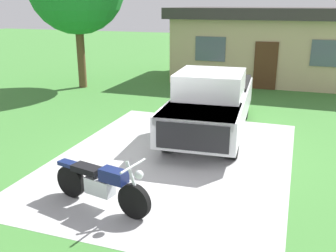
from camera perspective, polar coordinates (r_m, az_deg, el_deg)
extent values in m
plane|color=#3C7732|center=(9.46, 0.75, -4.99)|extent=(80.00, 80.00, 0.00)
cube|color=#A8A8A8|center=(9.46, 0.75, -4.98)|extent=(5.64, 7.51, 0.01)
cylinder|color=black|center=(6.91, -5.11, -11.24)|extent=(0.67, 0.26, 0.66)
cylinder|color=black|center=(7.84, -14.39, -8.05)|extent=(0.67, 0.26, 0.66)
cube|color=silver|center=(7.32, -10.25, -8.90)|extent=(0.60, 0.37, 0.32)
cube|color=#141E51|center=(6.98, -8.21, -7.43)|extent=(0.56, 0.36, 0.24)
cube|color=black|center=(7.39, -12.14, -6.36)|extent=(0.65, 0.40, 0.12)
cube|color=#141E51|center=(7.68, -14.61, -5.57)|extent=(0.51, 0.30, 0.08)
cylinder|color=silver|center=(6.74, -5.20, -8.49)|extent=(0.34, 0.13, 0.77)
cylinder|color=silver|center=(6.60, -5.28, -6.00)|extent=(0.19, 0.69, 0.04)
sphere|color=silver|center=(6.60, -4.39, -7.34)|extent=(0.16, 0.16, 0.16)
cylinder|color=black|center=(9.55, 9.67, -2.31)|extent=(0.35, 0.86, 0.84)
cylinder|color=black|center=(9.82, 0.12, -1.47)|extent=(0.35, 0.86, 0.84)
cylinder|color=black|center=(12.89, 11.33, 2.94)|extent=(0.35, 0.86, 0.84)
cylinder|color=black|center=(13.09, 4.15, 3.48)|extent=(0.35, 0.86, 0.84)
cube|color=silver|center=(11.24, 6.59, 2.96)|extent=(2.35, 5.71, 0.80)
cube|color=silver|center=(9.40, 4.88, 1.91)|extent=(2.02, 2.02, 0.20)
cube|color=silver|center=(10.68, 6.39, 6.31)|extent=(1.92, 2.01, 0.70)
cube|color=#3F4C56|center=(9.93, 5.63, 4.85)|extent=(1.71, 0.27, 0.60)
cube|color=black|center=(12.67, 7.74, 5.81)|extent=(2.05, 2.51, 0.50)
cube|color=black|center=(8.62, 3.68, -1.66)|extent=(1.70, 0.21, 0.64)
cylinder|color=brown|center=(17.78, -12.98, 10.49)|extent=(0.36, 0.36, 3.00)
cube|color=tan|center=(19.95, 15.24, 11.10)|extent=(9.00, 5.00, 3.00)
cube|color=#383333|center=(19.83, 15.67, 16.11)|extent=(9.60, 5.60, 0.50)
cube|color=#4C2D19|center=(17.50, 14.48, 8.77)|extent=(1.00, 0.08, 2.10)
cube|color=#4C5966|center=(17.79, 6.39, 11.48)|extent=(1.40, 0.06, 1.10)
cube|color=#4C5966|center=(17.40, 23.05, 10.04)|extent=(1.40, 0.06, 1.10)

